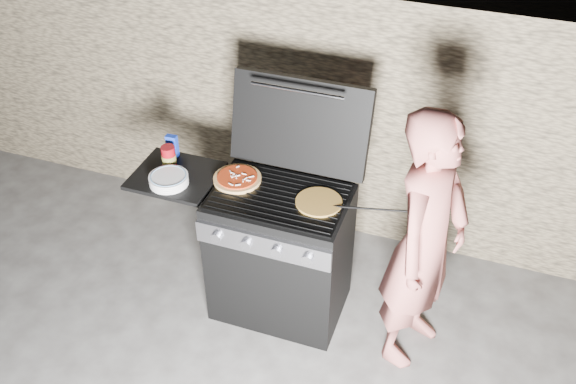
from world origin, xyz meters
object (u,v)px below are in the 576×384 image
(gas_grill, at_px, (243,244))
(sauce_jar, at_px, (169,156))
(person, at_px, (425,244))
(pizza_topped, at_px, (237,178))

(gas_grill, relative_size, sauce_jar, 10.09)
(sauce_jar, distance_m, person, 1.61)
(gas_grill, relative_size, person, 0.81)
(gas_grill, height_order, sauce_jar, sauce_jar)
(gas_grill, height_order, pizza_topped, pizza_topped)
(gas_grill, distance_m, sauce_jar, 0.72)
(pizza_topped, bearing_deg, sauce_jar, 177.92)
(sauce_jar, bearing_deg, gas_grill, -8.34)
(pizza_topped, distance_m, person, 1.15)
(pizza_topped, height_order, person, person)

